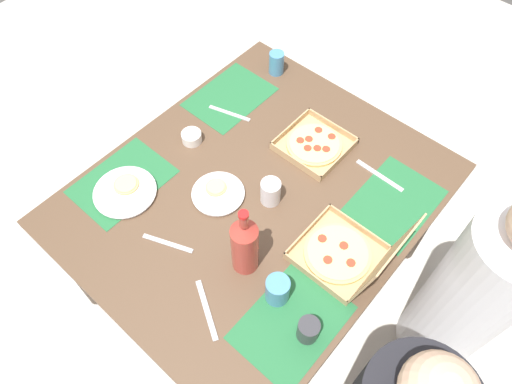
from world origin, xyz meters
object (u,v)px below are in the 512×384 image
object	(u,v)px
plate_near_left	(218,193)
plate_far_right	(125,192)
cup_clear_left	(276,63)
cup_dark	(277,290)
pizza_box_corner_right	(314,144)
condiment_bowl	(192,137)
pizza_box_center	(347,255)
cup_red	(308,330)
soda_bottle	(245,245)
diner_left_seat	(471,296)
cup_clear_right	(271,192)

from	to	relation	value
plate_near_left	plate_far_right	xyz separation A→B (m)	(0.22, -0.27, 0.00)
cup_clear_left	cup_dark	bearing A→B (deg)	40.07
pizza_box_corner_right	condiment_bowl	xyz separation A→B (m)	(0.30, -0.39, 0.01)
pizza_box_center	cup_red	distance (m)	0.29
pizza_box_corner_right	pizza_box_center	bearing A→B (deg)	49.40
cup_clear_left	plate_far_right	bearing A→B (deg)	0.15
plate_far_right	condiment_bowl	bearing A→B (deg)	179.46
soda_bottle	pizza_box_center	bearing A→B (deg)	132.72
plate_far_right	cup_red	distance (m)	0.84
cup_red	condiment_bowl	xyz separation A→B (m)	(-0.32, -0.84, -0.02)
pizza_box_corner_right	condiment_bowl	bearing A→B (deg)	-52.25
plate_far_right	soda_bottle	world-z (taller)	soda_bottle
plate_near_left	condiment_bowl	size ratio (longest dim) A/B	2.46
plate_near_left	cup_red	bearing A→B (deg)	71.11
cup_dark	diner_left_seat	world-z (taller)	diner_left_seat
cup_clear_left	cup_clear_right	xyz separation A→B (m)	(0.55, 0.43, -0.00)
plate_far_right	cup_red	size ratio (longest dim) A/B	2.68
pizza_box_corner_right	plate_far_right	size ratio (longest dim) A/B	1.08
cup_clear_right	plate_near_left	bearing A→B (deg)	-54.85
pizza_box_center	soda_bottle	bearing A→B (deg)	-47.28
soda_bottle	cup_red	size ratio (longest dim) A/B	3.66
diner_left_seat	pizza_box_corner_right	bearing A→B (deg)	-91.44
pizza_box_center	pizza_box_corner_right	world-z (taller)	pizza_box_center
soda_bottle	diner_left_seat	size ratio (longest dim) A/B	0.28
plate_far_right	cup_clear_left	xyz separation A→B (m)	(-0.88, -0.00, 0.04)
pizza_box_center	plate_near_left	bearing A→B (deg)	-79.96
cup_clear_right	cup_dark	world-z (taller)	cup_dark
cup_red	diner_left_seat	world-z (taller)	diner_left_seat
soda_bottle	condiment_bowl	size ratio (longest dim) A/B	4.01
plate_far_right	cup_dark	world-z (taller)	cup_dark
cup_clear_right	diner_left_seat	xyz separation A→B (m)	(-0.29, 0.76, -0.28)
condiment_bowl	cup_clear_left	bearing A→B (deg)	-179.41
pizza_box_center	plate_near_left	distance (m)	0.53
cup_clear_right	pizza_box_corner_right	bearing A→B (deg)	-173.91
soda_bottle	plate_far_right	bearing A→B (deg)	-81.13
pizza_box_center	plate_far_right	distance (m)	0.84
pizza_box_corner_right	soda_bottle	distance (m)	0.59
cup_clear_right	diner_left_seat	distance (m)	0.87
soda_bottle	cup_clear_right	distance (m)	0.29
diner_left_seat	plate_far_right	bearing A→B (deg)	-62.20
plate_far_right	condiment_bowl	size ratio (longest dim) A/B	2.93
diner_left_seat	plate_near_left	bearing A→B (deg)	-66.37
cup_red	diner_left_seat	xyz separation A→B (m)	(-0.60, 0.35, -0.28)
cup_red	condiment_bowl	size ratio (longest dim) A/B	1.09
cup_clear_right	diner_left_seat	bearing A→B (deg)	110.88
pizza_box_corner_right	soda_bottle	world-z (taller)	soda_bottle
pizza_box_corner_right	cup_clear_left	world-z (taller)	cup_clear_left
pizza_box_center	cup_dark	bearing A→B (deg)	-20.37
pizza_box_corner_right	diner_left_seat	bearing A→B (deg)	88.56
soda_bottle	cup_clear_right	xyz separation A→B (m)	(-0.25, -0.10, -0.08)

